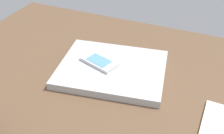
{
  "coord_description": "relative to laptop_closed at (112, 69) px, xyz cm",
  "views": [
    {
      "loc": [
        20.21,
        -54.72,
        52.42
      ],
      "look_at": [
        -4.93,
        4.94,
        5.0
      ],
      "focal_mm": 43.08,
      "sensor_mm": 36.0,
      "label": 1
    }
  ],
  "objects": [
    {
      "name": "cell_phone_on_laptop",
      "position": [
        -4.21,
        -0.2,
        1.73
      ],
      "size": [
        12.35,
        8.56,
        1.15
      ],
      "color": "silver",
      "rests_on": "laptop_closed"
    },
    {
      "name": "desk_surface",
      "position": [
        4.93,
        -4.94,
        -2.68
      ],
      "size": [
        120.0,
        80.0,
        3.0
      ],
      "primitive_type": "cube",
      "color": "brown",
      "rests_on": "ground"
    },
    {
      "name": "laptop_closed",
      "position": [
        0.0,
        0.0,
        0.0
      ],
      "size": [
        34.7,
        29.06,
        2.37
      ],
      "primitive_type": "cube",
      "rotation": [
        0.0,
        0.0,
        0.16
      ],
      "color": "#B7BABC",
      "rests_on": "desk_surface"
    }
  ]
}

